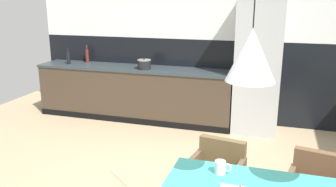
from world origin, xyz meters
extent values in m
cube|color=black|center=(0.00, 2.93, 0.69)|extent=(6.61, 0.12, 1.37)
cube|color=#3E3226|center=(-1.47, 2.57, 0.43)|extent=(3.37, 0.60, 0.86)
cube|color=#2E383C|center=(-1.47, 2.57, 0.88)|extent=(3.40, 0.63, 0.04)
cube|color=black|center=(-1.47, 2.27, 0.05)|extent=(3.37, 0.01, 0.10)
cube|color=#ADAFB2|center=(0.58, 2.57, 1.04)|extent=(0.67, 0.60, 2.07)
cube|color=brown|center=(1.27, 0.24, 0.58)|extent=(0.46, 0.17, 0.31)
cube|color=brown|center=(1.01, 0.09, 0.50)|extent=(0.13, 0.42, 0.14)
cube|color=brown|center=(0.36, 0.13, 0.40)|extent=(0.55, 0.53, 0.06)
cube|color=brown|center=(0.39, 0.33, 0.57)|extent=(0.46, 0.15, 0.29)
cube|color=brown|center=(0.57, 0.09, 0.50)|extent=(0.12, 0.42, 0.14)
cube|color=brown|center=(0.14, 0.17, 0.50)|extent=(0.12, 0.42, 0.14)
cylinder|color=black|center=(0.19, 0.35, 0.18)|extent=(0.02, 0.02, 0.37)
cylinder|color=white|center=(0.48, -0.44, 0.81)|extent=(0.08, 0.08, 0.10)
torus|color=white|center=(0.53, -0.44, 0.81)|extent=(0.07, 0.01, 0.07)
cylinder|color=black|center=(-1.24, 2.47, 0.98)|extent=(0.22, 0.22, 0.14)
cylinder|color=gray|center=(-1.24, 2.47, 1.05)|extent=(0.23, 0.23, 0.01)
sphere|color=black|center=(-1.24, 2.47, 1.07)|extent=(0.02, 0.02, 0.02)
cylinder|color=maroon|center=(-2.45, 2.75, 1.02)|extent=(0.06, 0.06, 0.23)
cylinder|color=maroon|center=(-2.45, 2.75, 1.18)|extent=(0.02, 0.02, 0.08)
cylinder|color=black|center=(-2.68, 2.50, 1.01)|extent=(0.06, 0.06, 0.22)
cylinder|color=black|center=(-2.68, 2.50, 1.16)|extent=(0.03, 0.03, 0.07)
cone|color=silver|center=(0.68, -0.72, 1.70)|extent=(0.30, 0.30, 0.32)
camera|label=1|loc=(0.81, -2.84, 2.03)|focal=37.50mm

